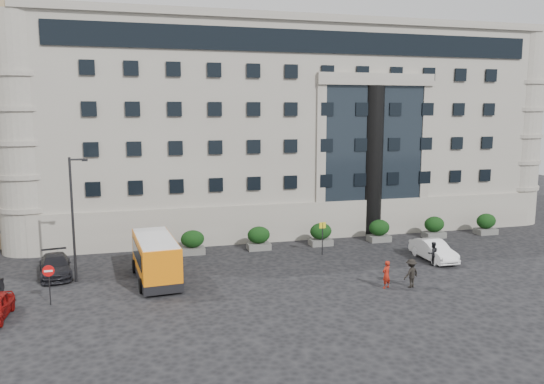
{
  "coord_description": "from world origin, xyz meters",
  "views": [
    {
      "loc": [
        -8.28,
        -31.86,
        10.8
      ],
      "look_at": [
        1.54,
        4.98,
        5.0
      ],
      "focal_mm": 35.0,
      "sensor_mm": 36.0,
      "label": 1
    }
  ],
  "objects_px": {
    "hedge_e": "(434,227)",
    "pedestrian_c": "(411,273)",
    "no_entry_sign": "(49,277)",
    "parked_car_c": "(55,266)",
    "hedge_a": "(193,242)",
    "red_truck": "(91,213)",
    "hedge_b": "(259,238)",
    "street_lamp": "(74,215)",
    "minibus": "(156,257)",
    "pedestrian_a": "(386,274)",
    "white_taxi": "(433,250)",
    "hedge_f": "(486,224)",
    "parked_car_d": "(71,233)",
    "hedge_d": "(379,230)",
    "pedestrian_b": "(433,254)",
    "bus_stop_sign": "(322,233)",
    "hedge_c": "(321,234)"
  },
  "relations": [
    {
      "from": "hedge_b",
      "to": "parked_car_c",
      "type": "bearing_deg",
      "value": -167.75
    },
    {
      "from": "white_taxi",
      "to": "pedestrian_a",
      "type": "xyz_separation_m",
      "value": [
        -6.24,
        -4.8,
        0.12
      ]
    },
    {
      "from": "parked_car_d",
      "to": "pedestrian_c",
      "type": "relative_size",
      "value": 2.51
    },
    {
      "from": "hedge_d",
      "to": "hedge_f",
      "type": "bearing_deg",
      "value": 0.0
    },
    {
      "from": "parked_car_d",
      "to": "pedestrian_a",
      "type": "relative_size",
      "value": 2.61
    },
    {
      "from": "street_lamp",
      "to": "red_truck",
      "type": "distance_m",
      "value": 15.69
    },
    {
      "from": "hedge_a",
      "to": "red_truck",
      "type": "bearing_deg",
      "value": 127.01
    },
    {
      "from": "hedge_e",
      "to": "pedestrian_c",
      "type": "distance_m",
      "value": 14.23
    },
    {
      "from": "hedge_d",
      "to": "white_taxi",
      "type": "bearing_deg",
      "value": -78.4
    },
    {
      "from": "red_truck",
      "to": "parked_car_d",
      "type": "xyz_separation_m",
      "value": [
        -1.45,
        -3.72,
        -0.98
      ]
    },
    {
      "from": "pedestrian_a",
      "to": "parked_car_d",
      "type": "bearing_deg",
      "value": -64.83
    },
    {
      "from": "hedge_b",
      "to": "hedge_a",
      "type": "bearing_deg",
      "value": 180.0
    },
    {
      "from": "pedestrian_a",
      "to": "white_taxi",
      "type": "bearing_deg",
      "value": -165.46
    },
    {
      "from": "hedge_c",
      "to": "pedestrian_b",
      "type": "xyz_separation_m",
      "value": [
        5.73,
        -7.38,
        -0.09
      ]
    },
    {
      "from": "pedestrian_b",
      "to": "hedge_e",
      "type": "bearing_deg",
      "value": -127.4
    },
    {
      "from": "minibus",
      "to": "pedestrian_a",
      "type": "height_order",
      "value": "minibus"
    },
    {
      "from": "minibus",
      "to": "parked_car_c",
      "type": "bearing_deg",
      "value": 152.4
    },
    {
      "from": "hedge_a",
      "to": "street_lamp",
      "type": "xyz_separation_m",
      "value": [
        -7.94,
        -4.8,
        3.44
      ]
    },
    {
      "from": "parked_car_d",
      "to": "hedge_f",
      "type": "bearing_deg",
      "value": -13.44
    },
    {
      "from": "hedge_e",
      "to": "red_truck",
      "type": "bearing_deg",
      "value": 159.74
    },
    {
      "from": "minibus",
      "to": "parked_car_c",
      "type": "distance_m",
      "value": 7.0
    },
    {
      "from": "hedge_f",
      "to": "street_lamp",
      "type": "relative_size",
      "value": 0.23
    },
    {
      "from": "hedge_c",
      "to": "parked_car_c",
      "type": "height_order",
      "value": "hedge_c"
    },
    {
      "from": "minibus",
      "to": "hedge_f",
      "type": "bearing_deg",
      "value": 6.53
    },
    {
      "from": "parked_car_c",
      "to": "pedestrian_a",
      "type": "relative_size",
      "value": 2.76
    },
    {
      "from": "parked_car_c",
      "to": "pedestrian_c",
      "type": "bearing_deg",
      "value": -29.57
    },
    {
      "from": "hedge_f",
      "to": "parked_car_d",
      "type": "bearing_deg",
      "value": 168.95
    },
    {
      "from": "parked_car_c",
      "to": "street_lamp",
      "type": "bearing_deg",
      "value": -56.54
    },
    {
      "from": "bus_stop_sign",
      "to": "parked_car_c",
      "type": "height_order",
      "value": "bus_stop_sign"
    },
    {
      "from": "hedge_c",
      "to": "minibus",
      "type": "xyz_separation_m",
      "value": [
        -13.41,
        -5.86,
        0.63
      ]
    },
    {
      "from": "white_taxi",
      "to": "pedestrian_c",
      "type": "relative_size",
      "value": 2.5
    },
    {
      "from": "pedestrian_a",
      "to": "red_truck",
      "type": "bearing_deg",
      "value": -72.33
    },
    {
      "from": "hedge_e",
      "to": "hedge_f",
      "type": "bearing_deg",
      "value": 0.0
    },
    {
      "from": "pedestrian_b",
      "to": "hedge_a",
      "type": "bearing_deg",
      "value": -29.65
    },
    {
      "from": "hedge_f",
      "to": "red_truck",
      "type": "relative_size",
      "value": 0.31
    },
    {
      "from": "white_taxi",
      "to": "no_entry_sign",
      "type": "bearing_deg",
      "value": -174.64
    },
    {
      "from": "no_entry_sign",
      "to": "minibus",
      "type": "height_order",
      "value": "minibus"
    },
    {
      "from": "bus_stop_sign",
      "to": "no_entry_sign",
      "type": "distance_m",
      "value": 19.46
    },
    {
      "from": "hedge_e",
      "to": "parked_car_d",
      "type": "relative_size",
      "value": 0.41
    },
    {
      "from": "hedge_d",
      "to": "pedestrian_b",
      "type": "height_order",
      "value": "hedge_d"
    },
    {
      "from": "no_entry_sign",
      "to": "red_truck",
      "type": "distance_m",
      "value": 19.51
    },
    {
      "from": "hedge_b",
      "to": "hedge_e",
      "type": "height_order",
      "value": "same"
    },
    {
      "from": "hedge_d",
      "to": "pedestrian_b",
      "type": "bearing_deg",
      "value": -85.93
    },
    {
      "from": "hedge_e",
      "to": "white_taxi",
      "type": "relative_size",
      "value": 0.41
    },
    {
      "from": "hedge_e",
      "to": "hedge_f",
      "type": "height_order",
      "value": "same"
    },
    {
      "from": "pedestrian_a",
      "to": "pedestrian_b",
      "type": "relative_size",
      "value": 1.03
    },
    {
      "from": "hedge_e",
      "to": "pedestrian_b",
      "type": "relative_size",
      "value": 1.09
    },
    {
      "from": "pedestrian_c",
      "to": "street_lamp",
      "type": "bearing_deg",
      "value": -39.5
    },
    {
      "from": "white_taxi",
      "to": "pedestrian_b",
      "type": "height_order",
      "value": "pedestrian_b"
    },
    {
      "from": "hedge_e",
      "to": "no_entry_sign",
      "type": "height_order",
      "value": "no_entry_sign"
    }
  ]
}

